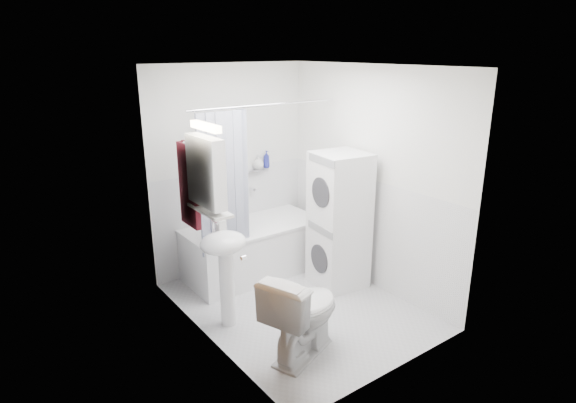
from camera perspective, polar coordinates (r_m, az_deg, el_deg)
floor at (r=5.10m, az=1.08°, el=-12.24°), size 2.60×2.60×0.00m
room_walls at (r=4.55m, az=1.19°, el=4.22°), size 2.60×2.60×2.60m
wainscot at (r=5.05m, az=-0.91°, el=-4.98°), size 1.98×2.58×2.58m
door at (r=3.76m, az=-5.31°, el=-6.65°), size 0.05×2.00×2.00m
bathtub at (r=5.66m, az=-4.12°, el=-5.34°), size 1.59×0.75×0.61m
tub_spout at (r=5.83m, az=-4.33°, el=1.51°), size 0.04×0.12×0.04m
curtain_rod at (r=4.97m, az=-2.56°, el=11.38°), size 1.77×0.02×0.02m
shower_curtain at (r=4.86m, az=-7.44°, el=2.07°), size 0.55×0.02×1.45m
sink at (r=4.51m, az=-7.54°, el=-6.58°), size 0.44×0.37×1.04m
medicine_cabinet at (r=4.14m, az=-9.67°, el=3.74°), size 0.13×0.50×0.71m
shelf at (r=4.25m, az=-9.24°, el=-1.01°), size 0.18×0.54×0.02m
shower_caddy at (r=5.79m, az=-3.90°, el=3.70°), size 0.22×0.06×0.02m
towel at (r=4.43m, az=-11.67°, el=2.10°), size 0.07×0.33×0.79m
washer_dryer at (r=5.28m, az=6.05°, el=-2.26°), size 0.60×0.59×1.50m
toilet at (r=4.21m, az=1.78°, el=-13.08°), size 0.91×0.70×0.79m
soap_pump at (r=4.54m, az=-7.94°, el=-3.08°), size 0.08×0.17×0.08m
shelf_bottle at (r=4.11m, az=-8.31°, el=-0.93°), size 0.07×0.18×0.07m
shelf_cup at (r=4.33m, az=-10.01°, el=0.19°), size 0.10×0.09×0.10m
shampoo_a at (r=5.79m, az=-3.56°, el=4.49°), size 0.13×0.17×0.13m
shampoo_b at (r=5.86m, az=-2.56°, el=4.42°), size 0.08×0.21×0.08m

